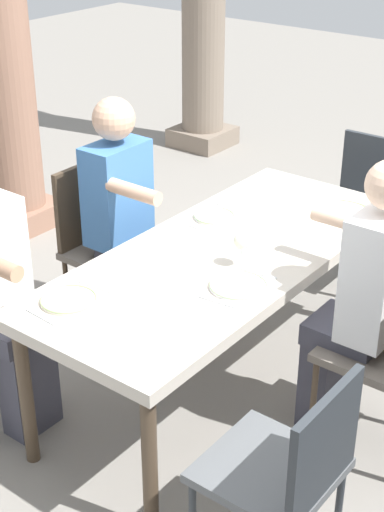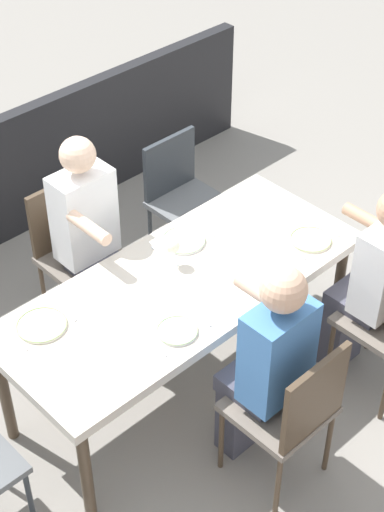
# 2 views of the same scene
# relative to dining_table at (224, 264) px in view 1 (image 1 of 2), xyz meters

# --- Properties ---
(ground_plane) EXTENTS (16.00, 16.00, 0.00)m
(ground_plane) POSITION_rel_dining_table_xyz_m (0.00, 0.00, -0.68)
(ground_plane) COLOR gray
(dining_table) EXTENTS (2.02, 0.84, 0.75)m
(dining_table) POSITION_rel_dining_table_xyz_m (0.00, 0.00, 0.00)
(dining_table) COLOR beige
(dining_table) RESTS_ON ground
(chair_west_south) EXTENTS (0.44, 0.44, 0.86)m
(chair_west_south) POSITION_rel_dining_table_xyz_m (-0.78, -0.84, -0.18)
(chair_west_south) COLOR #5B5E61
(chair_west_south) RESTS_ON ground
(chair_mid_north) EXTENTS (0.44, 0.44, 0.92)m
(chair_mid_north) POSITION_rel_dining_table_xyz_m (0.08, 0.84, -0.15)
(chair_mid_north) COLOR #6A6158
(chair_mid_north) RESTS_ON ground
(chair_head_east) EXTENTS (0.44, 0.44, 0.88)m
(chair_head_east) POSITION_rel_dining_table_xyz_m (1.43, 0.00, -0.18)
(chair_head_east) COLOR #5B5E61
(chair_head_east) RESTS_ON ground
(diner_woman_green) EXTENTS (0.35, 0.49, 1.32)m
(diner_woman_green) POSITION_rel_dining_table_xyz_m (0.08, -0.65, 0.02)
(diner_woman_green) COLOR #3F3F4C
(diner_woman_green) RESTS_ON ground
(diner_man_white) EXTENTS (0.35, 0.50, 1.32)m
(diner_man_white) POSITION_rel_dining_table_xyz_m (0.07, 0.66, 0.03)
(diner_man_white) COLOR #3F3F4C
(diner_man_white) RESTS_ON ground
(stone_column_centre) EXTENTS (0.47, 0.47, 2.80)m
(stone_column_centre) POSITION_rel_dining_table_xyz_m (0.67, 2.23, 0.69)
(stone_column_centre) COLOR #936B56
(stone_column_centre) RESTS_ON ground
(plate_0) EXTENTS (0.23, 0.23, 0.02)m
(plate_0) POSITION_rel_dining_table_xyz_m (-0.74, 0.24, 0.07)
(plate_0) COLOR silver
(plate_0) RESTS_ON dining_table
(fork_0) EXTENTS (0.03, 0.17, 0.01)m
(fork_0) POSITION_rel_dining_table_xyz_m (-0.89, 0.24, 0.07)
(fork_0) COLOR silver
(fork_0) RESTS_ON dining_table
(spoon_0) EXTENTS (0.03, 0.17, 0.01)m
(spoon_0) POSITION_rel_dining_table_xyz_m (-0.59, 0.24, 0.07)
(spoon_0) COLOR silver
(spoon_0) RESTS_ON dining_table
(plate_1) EXTENTS (0.24, 0.24, 0.02)m
(plate_1) POSITION_rel_dining_table_xyz_m (-0.23, -0.24, 0.07)
(plate_1) COLOR white
(plate_1) RESTS_ON dining_table
(wine_glass_1) EXTENTS (0.08, 0.08, 0.16)m
(wine_glass_1) POSITION_rel_dining_table_xyz_m (-0.07, -0.14, 0.18)
(wine_glass_1) COLOR white
(wine_glass_1) RESTS_ON dining_table
(fork_1) EXTENTS (0.03, 0.17, 0.01)m
(fork_1) POSITION_rel_dining_table_xyz_m (-0.38, -0.24, 0.07)
(fork_1) COLOR silver
(fork_1) RESTS_ON dining_table
(spoon_1) EXTENTS (0.03, 0.17, 0.01)m
(spoon_1) POSITION_rel_dining_table_xyz_m (-0.08, -0.24, 0.07)
(spoon_1) COLOR silver
(spoon_1) RESTS_ON dining_table
(plate_2) EXTENTS (0.20, 0.20, 0.02)m
(plate_2) POSITION_rel_dining_table_xyz_m (0.27, 0.25, 0.07)
(plate_2) COLOR white
(plate_2) RESTS_ON dining_table
(fork_2) EXTENTS (0.02, 0.17, 0.01)m
(fork_2) POSITION_rel_dining_table_xyz_m (0.12, 0.25, 0.07)
(fork_2) COLOR silver
(fork_2) RESTS_ON dining_table
(spoon_2) EXTENTS (0.03, 0.17, 0.01)m
(spoon_2) POSITION_rel_dining_table_xyz_m (0.42, 0.25, 0.07)
(spoon_2) COLOR silver
(spoon_2) RESTS_ON dining_table
(plate_3) EXTENTS (0.25, 0.25, 0.02)m
(plate_3) POSITION_rel_dining_table_xyz_m (0.72, -0.23, 0.07)
(plate_3) COLOR silver
(plate_3) RESTS_ON dining_table
(fork_3) EXTENTS (0.03, 0.17, 0.01)m
(fork_3) POSITION_rel_dining_table_xyz_m (0.57, -0.23, 0.07)
(fork_3) COLOR silver
(fork_3) RESTS_ON dining_table
(spoon_3) EXTENTS (0.02, 0.17, 0.01)m
(spoon_3) POSITION_rel_dining_table_xyz_m (0.87, -0.23, 0.07)
(spoon_3) COLOR silver
(spoon_3) RESTS_ON dining_table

